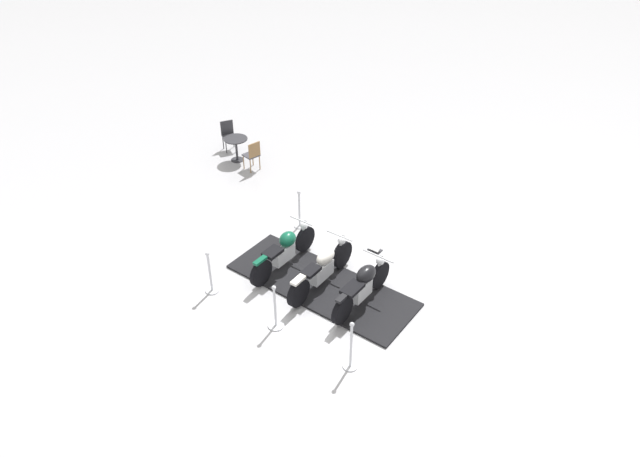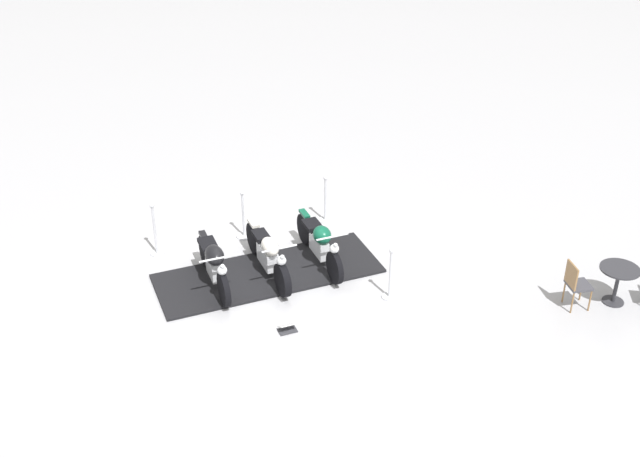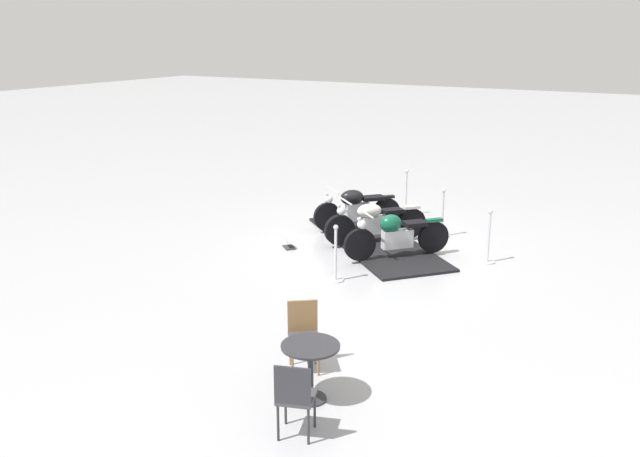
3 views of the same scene
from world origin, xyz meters
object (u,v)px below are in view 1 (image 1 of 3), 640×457
at_px(stanchion_left_rear, 211,278).
at_px(cafe_chair_across_table, 252,154).
at_px(stanchion_right_rear, 299,214).
at_px(motorcycle_black, 363,285).
at_px(info_placard, 375,248).
at_px(motorcycle_cream, 322,268).
at_px(cafe_table, 236,144).
at_px(cafe_chair_near_table, 228,134).
at_px(motorcycle_forest, 285,249).
at_px(stanchion_left_front, 351,351).
at_px(stanchion_left_mid, 275,314).

bearing_deg(stanchion_left_rear, cafe_chair_across_table, 80.93).
relative_size(stanchion_left_rear, stanchion_right_rear, 1.02).
relative_size(motorcycle_black, info_placard, 4.25).
xyz_separation_m(motorcycle_cream, cafe_table, (-2.07, 6.10, 0.06)).
xyz_separation_m(stanchion_right_rear, cafe_chair_near_table, (-1.97, 4.52, 0.16)).
height_order(stanchion_right_rear, cafe_chair_near_table, stanchion_right_rear).
relative_size(motorcycle_forest, cafe_table, 2.36).
height_order(motorcycle_cream, cafe_chair_near_table, motorcycle_cream).
relative_size(motorcycle_forest, stanchion_left_rear, 1.62).
relative_size(stanchion_left_front, info_placard, 3.06).
bearing_deg(cafe_chair_near_table, motorcycle_black, 3.64).
bearing_deg(cafe_chair_near_table, stanchion_left_rear, -19.70).
height_order(stanchion_left_rear, cafe_chair_near_table, stanchion_left_rear).
relative_size(info_placard, cafe_chair_near_table, 0.40).
bearing_deg(cafe_chair_across_table, stanchion_left_front, 156.20).
bearing_deg(cafe_chair_across_table, motorcycle_cream, 158.81).
relative_size(stanchion_left_front, stanchion_left_rear, 1.07).
relative_size(motorcycle_cream, cafe_chair_across_table, 1.97).
relative_size(stanchion_left_front, stanchion_right_rear, 1.09).
distance_m(stanchion_left_rear, cafe_chair_near_table, 6.87).
bearing_deg(motorcycle_cream, motorcycle_forest, 89.07).
bearing_deg(cafe_chair_across_table, motorcycle_forest, 152.04).
bearing_deg(stanchion_left_rear, cafe_chair_near_table, 89.14).
bearing_deg(stanchion_right_rear, motorcycle_forest, -104.40).
xyz_separation_m(stanchion_left_mid, cafe_chair_near_table, (-1.28, 8.08, 0.20)).
bearing_deg(cafe_chair_across_table, stanchion_left_rear, 133.62).
xyz_separation_m(stanchion_left_front, cafe_chair_near_table, (-2.66, 9.30, 0.12)).
bearing_deg(cafe_chair_across_table, cafe_chair_near_table, -9.23).
xyz_separation_m(stanchion_left_front, info_placard, (1.07, 3.59, -0.35)).
bearing_deg(cafe_chair_near_table, stanchion_left_mid, -9.87).
height_order(stanchion_right_rear, info_placard, stanchion_right_rear).
xyz_separation_m(stanchion_left_rear, stanchion_left_mid, (1.38, -1.21, -0.04)).
bearing_deg(stanchion_right_rear, cafe_chair_across_table, 111.37).
height_order(stanchion_left_rear, cafe_table, stanchion_left_rear).
relative_size(motorcycle_cream, stanchion_left_front, 1.59).
distance_m(motorcycle_cream, cafe_table, 6.44).
bearing_deg(motorcycle_black, stanchion_left_front, -153.41).
xyz_separation_m(motorcycle_black, stanchion_right_rear, (-1.17, 3.06, -0.17)).
distance_m(stanchion_right_rear, stanchion_left_mid, 3.64).
distance_m(cafe_table, cafe_chair_near_table, 0.82).
relative_size(stanchion_left_mid, cafe_chair_across_table, 1.16).
bearing_deg(stanchion_left_mid, stanchion_left_rear, 138.63).
relative_size(motorcycle_cream, stanchion_right_rear, 1.73).
relative_size(stanchion_left_rear, info_placard, 2.87).
bearing_deg(motorcycle_forest, motorcycle_cream, -90.31).
height_order(motorcycle_black, cafe_chair_near_table, motorcycle_black).
relative_size(motorcycle_forest, cafe_chair_across_table, 1.88).
bearing_deg(stanchion_left_front, cafe_table, 105.67).
bearing_deg(info_placard, motorcycle_black, -66.17).
relative_size(motorcycle_cream, stanchion_left_mid, 1.70).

